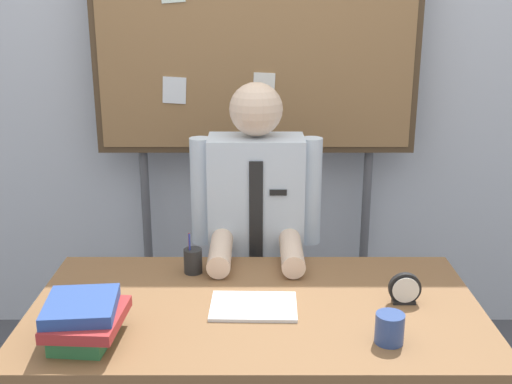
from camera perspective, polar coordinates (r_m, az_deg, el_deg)
back_wall at (r=3.24m, az=0.01°, el=10.33°), size 6.40×0.08×2.70m
desk at (r=2.23m, az=-0.00°, el=-12.20°), size 1.54×0.84×0.73m
person at (r=2.76m, az=0.01°, el=-5.80°), size 0.55×0.56×1.41m
bulletin_board at (r=3.01m, az=0.01°, el=13.58°), size 1.54×0.09×2.13m
book_stack at (r=2.02m, az=-15.28°, el=-11.07°), size 0.25×0.27×0.13m
open_notebook at (r=2.17m, az=-0.22°, el=-10.31°), size 0.30×0.21×0.01m
desk_clock at (r=2.24m, az=13.31°, el=-8.62°), size 0.11×0.04×0.11m
coffee_mug at (r=2.00m, az=11.99°, el=-11.98°), size 0.09×0.09×0.09m
pen_holder at (r=2.42m, az=-5.73°, el=-6.20°), size 0.07×0.07×0.16m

